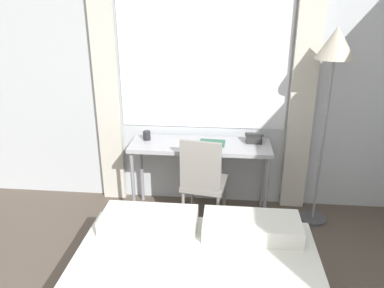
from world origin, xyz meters
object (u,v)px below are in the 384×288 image
at_px(book, 212,143).
at_px(mug, 147,135).
at_px(standing_lamp, 334,58).
at_px(desk_chair, 203,178).
at_px(telephone, 254,138).
at_px(desk, 200,150).

relative_size(book, mug, 2.86).
relative_size(standing_lamp, mug, 21.23).
relative_size(desk_chair, standing_lamp, 0.49).
relative_size(telephone, book, 0.69).
bearing_deg(desk, standing_lamp, -1.85).
distance_m(telephone, book, 0.42).
xyz_separation_m(desk, standing_lamp, (1.15, -0.04, 0.92)).
relative_size(desk, desk_chair, 1.49).
bearing_deg(mug, book, -4.78).
xyz_separation_m(telephone, mug, (-1.07, -0.05, 0.01)).
xyz_separation_m(standing_lamp, telephone, (-0.63, 0.14, -0.81)).
bearing_deg(telephone, desk_chair, -144.98).
distance_m(desk_chair, telephone, 0.66).
bearing_deg(mug, desk_chair, -26.04).
bearing_deg(book, mug, 175.22).
height_order(desk_chair, telephone, desk_chair).
height_order(desk, mug, mug).
height_order(book, mug, mug).
distance_m(desk, mug, 0.56).
relative_size(desk, mug, 15.47).
distance_m(standing_lamp, telephone, 1.03).
xyz_separation_m(desk_chair, standing_lamp, (1.11, 0.19, 1.11)).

